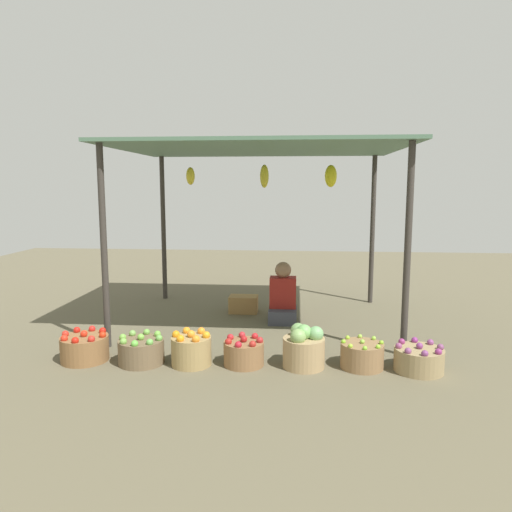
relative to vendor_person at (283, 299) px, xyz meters
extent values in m
plane|color=brown|center=(-0.30, -0.01, -0.30)|extent=(14.00, 14.00, 0.00)
cylinder|color=#38332D|center=(-1.88, -1.18, 0.80)|extent=(0.07, 0.07, 2.20)
cylinder|color=#38332D|center=(1.29, -1.18, 0.80)|extent=(0.07, 0.07, 2.20)
cylinder|color=#38332D|center=(-1.88, 1.15, 0.80)|extent=(0.07, 0.07, 2.20)
cylinder|color=#38332D|center=(1.29, 1.15, 0.80)|extent=(0.07, 0.07, 2.20)
cube|color=#507359|center=(-0.30, -0.01, 1.92)|extent=(3.48, 2.62, 0.04)
ellipsoid|color=yellow|center=(-1.24, 0.24, 1.58)|extent=(0.11, 0.11, 0.23)
ellipsoid|color=gold|center=(-0.28, 0.45, 1.58)|extent=(0.12, 0.12, 0.31)
ellipsoid|color=yellow|center=(0.61, 0.40, 1.58)|extent=(0.16, 0.16, 0.29)
cube|color=#3B3E4B|center=(0.00, -0.03, -0.21)|extent=(0.36, 0.44, 0.18)
cube|color=maroon|center=(0.00, 0.02, 0.08)|extent=(0.34, 0.22, 0.40)
sphere|color=#876549|center=(0.00, 0.02, 0.38)|extent=(0.21, 0.21, 0.21)
cylinder|color=brown|center=(-1.95, -1.61, -0.17)|extent=(0.47, 0.47, 0.25)
sphere|color=red|center=(-1.95, -1.61, -0.02)|extent=(0.07, 0.07, 0.07)
sphere|color=red|center=(-1.76, -1.61, -0.03)|extent=(0.07, 0.07, 0.07)
sphere|color=red|center=(-1.81, -1.48, -0.03)|extent=(0.07, 0.07, 0.07)
sphere|color=red|center=(-1.95, -1.42, -0.03)|extent=(0.07, 0.07, 0.07)
sphere|color=red|center=(-2.09, -1.48, -0.03)|extent=(0.07, 0.07, 0.07)
sphere|color=red|center=(-2.15, -1.61, -0.03)|extent=(0.07, 0.07, 0.07)
sphere|color=red|center=(-2.09, -1.75, -0.03)|extent=(0.07, 0.07, 0.07)
sphere|color=red|center=(-1.95, -1.81, -0.03)|extent=(0.07, 0.07, 0.07)
sphere|color=red|center=(-1.81, -1.75, -0.03)|extent=(0.07, 0.07, 0.07)
cylinder|color=brown|center=(-1.36, -1.64, -0.18)|extent=(0.45, 0.45, 0.24)
sphere|color=#73B442|center=(-1.36, -1.64, -0.03)|extent=(0.07, 0.07, 0.07)
sphere|color=#67A849|center=(-1.17, -1.64, -0.04)|extent=(0.07, 0.07, 0.07)
sphere|color=#6FB242|center=(-1.23, -1.51, -0.04)|extent=(0.07, 0.07, 0.07)
sphere|color=#6DAA45|center=(-1.36, -1.46, -0.04)|extent=(0.07, 0.07, 0.07)
sphere|color=#73AB4D|center=(-1.49, -1.51, -0.04)|extent=(0.07, 0.07, 0.07)
sphere|color=#70AB41|center=(-1.54, -1.64, -0.04)|extent=(0.07, 0.07, 0.07)
sphere|color=#72AA46|center=(-1.49, -1.77, -0.04)|extent=(0.07, 0.07, 0.07)
sphere|color=#63BB43|center=(-1.36, -1.82, -0.04)|extent=(0.07, 0.07, 0.07)
sphere|color=#67AC4C|center=(-1.23, -1.77, -0.04)|extent=(0.07, 0.07, 0.07)
cylinder|color=#9F8451|center=(-0.85, -1.64, -0.16)|extent=(0.39, 0.39, 0.28)
sphere|color=orange|center=(-0.85, -1.64, 0.02)|extent=(0.08, 0.08, 0.08)
sphere|color=orange|center=(-0.70, -1.64, 0.01)|extent=(0.08, 0.08, 0.08)
sphere|color=orange|center=(-0.77, -1.51, 0.01)|extent=(0.08, 0.08, 0.08)
sphere|color=orange|center=(-0.93, -1.51, 0.01)|extent=(0.08, 0.08, 0.08)
sphere|color=orange|center=(-1.00, -1.64, 0.01)|extent=(0.08, 0.08, 0.08)
sphere|color=orange|center=(-0.93, -1.77, 0.01)|extent=(0.08, 0.08, 0.08)
sphere|color=orange|center=(-0.77, -1.77, 0.01)|extent=(0.08, 0.08, 0.08)
cylinder|color=olive|center=(-0.34, -1.60, -0.18)|extent=(0.40, 0.40, 0.24)
sphere|color=#A81A1B|center=(-0.34, -1.60, -0.04)|extent=(0.07, 0.07, 0.07)
sphere|color=#AE2526|center=(-0.18, -1.60, -0.04)|extent=(0.07, 0.07, 0.07)
sphere|color=red|center=(-0.24, -1.48, -0.04)|extent=(0.07, 0.07, 0.07)
sphere|color=#B6262C|center=(-0.37, -1.45, -0.04)|extent=(0.07, 0.07, 0.07)
sphere|color=red|center=(-0.48, -1.53, -0.04)|extent=(0.07, 0.07, 0.07)
sphere|color=#AA221C|center=(-0.48, -1.67, -0.04)|extent=(0.07, 0.07, 0.07)
sphere|color=red|center=(-0.37, -1.75, -0.04)|extent=(0.07, 0.07, 0.07)
sphere|color=#AA2720|center=(-0.24, -1.72, -0.04)|extent=(0.07, 0.07, 0.07)
cylinder|color=tan|center=(0.25, -1.60, -0.15)|extent=(0.41, 0.41, 0.29)
sphere|color=#73AF5F|center=(0.25, -1.60, 0.05)|extent=(0.15, 0.15, 0.15)
sphere|color=#73AB6B|center=(0.37, -1.60, 0.04)|extent=(0.15, 0.15, 0.15)
sphere|color=#739E5C|center=(0.19, -1.51, 0.04)|extent=(0.15, 0.15, 0.15)
sphere|color=#7FA65C|center=(0.19, -1.70, 0.04)|extent=(0.15, 0.15, 0.15)
cylinder|color=olive|center=(0.82, -1.57, -0.18)|extent=(0.42, 0.42, 0.24)
sphere|color=#8AC642|center=(0.82, -1.57, -0.04)|extent=(0.04, 0.04, 0.04)
sphere|color=#88C22E|center=(1.00, -1.57, -0.04)|extent=(0.04, 0.04, 0.04)
sphere|color=#8BC83D|center=(0.94, -1.44, -0.04)|extent=(0.04, 0.04, 0.04)
sphere|color=#8FBE40|center=(0.82, -1.39, -0.04)|extent=(0.04, 0.04, 0.04)
sphere|color=#92C133|center=(0.69, -1.44, -0.04)|extent=(0.04, 0.04, 0.04)
sphere|color=#83CB2E|center=(0.63, -1.57, -0.04)|extent=(0.04, 0.04, 0.04)
sphere|color=#93C732|center=(0.69, -1.70, -0.04)|extent=(0.04, 0.04, 0.04)
sphere|color=#82C835|center=(0.82, -1.75, -0.04)|extent=(0.04, 0.04, 0.04)
sphere|color=#8ACC31|center=(0.94, -1.70, -0.04)|extent=(0.04, 0.04, 0.04)
cylinder|color=#957F57|center=(1.34, -1.62, -0.19)|extent=(0.46, 0.46, 0.22)
sphere|color=#793671|center=(1.34, -1.62, -0.05)|extent=(0.06, 0.06, 0.06)
sphere|color=#7A406A|center=(1.54, -1.62, -0.06)|extent=(0.06, 0.06, 0.06)
sphere|color=#823E77|center=(1.48, -1.48, -0.06)|extent=(0.06, 0.06, 0.06)
sphere|color=#832E78|center=(1.34, -1.43, -0.06)|extent=(0.06, 0.06, 0.06)
sphere|color=#862F67|center=(1.21, -1.48, -0.06)|extent=(0.06, 0.06, 0.06)
sphere|color=#87416A|center=(1.15, -1.62, -0.06)|extent=(0.06, 0.06, 0.06)
sphere|color=#7D4170|center=(1.21, -1.76, -0.06)|extent=(0.06, 0.06, 0.06)
sphere|color=#773A70|center=(1.34, -1.81, -0.06)|extent=(0.06, 0.06, 0.06)
sphere|color=#852F6C|center=(1.48, -1.76, -0.06)|extent=(0.06, 0.06, 0.06)
cube|color=olive|center=(-0.56, 0.40, -0.18)|extent=(0.39, 0.27, 0.23)
camera|label=1|loc=(0.17, -6.14, 1.45)|focal=33.90mm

